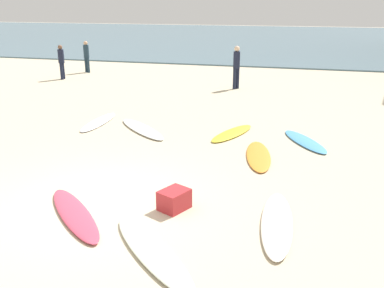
{
  "coord_description": "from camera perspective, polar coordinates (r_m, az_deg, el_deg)",
  "views": [
    {
      "loc": [
        3.61,
        -6.47,
        3.61
      ],
      "look_at": [
        1.06,
        2.98,
        0.3
      ],
      "focal_mm": 39.84,
      "sensor_mm": 36.0,
      "label": 1
    }
  ],
  "objects": [
    {
      "name": "surfboard_2",
      "position": [
        11.77,
        14.86,
        0.37
      ],
      "size": [
        1.48,
        2.07,
        0.07
      ],
      "primitive_type": "ellipsoid",
      "rotation": [
        0.0,
        0.0,
        3.65
      ],
      "color": "#4D9FDF",
      "rests_on": "ground_plane"
    },
    {
      "name": "beachgoer_far",
      "position": [
        23.28,
        -13.95,
        11.46
      ],
      "size": [
        0.38,
        0.38,
        1.62
      ],
      "rotation": [
        0.0,
        0.0,
        5.79
      ],
      "color": "#1E3342",
      "rests_on": "ground_plane"
    },
    {
      "name": "beach_cooler",
      "position": [
        7.78,
        -2.4,
        -7.45
      ],
      "size": [
        0.6,
        0.65,
        0.37
      ],
      "primitive_type": "cube",
      "rotation": [
        0.0,
        0.0,
        1.13
      ],
      "color": "#B2282D",
      "rests_on": "ground_plane"
    },
    {
      "name": "surfboard_8",
      "position": [
        6.59,
        -5.3,
        -14.16
      ],
      "size": [
        2.07,
        2.05,
        0.08
      ],
      "primitive_type": "ellipsoid",
      "rotation": [
        0.0,
        0.0,
        0.79
      ],
      "color": "silver",
      "rests_on": "ground_plane"
    },
    {
      "name": "ocean_water",
      "position": [
        44.57,
        10.74,
        13.78
      ],
      "size": [
        120.0,
        40.0,
        0.08
      ],
      "primitive_type": "cube",
      "color": "slate",
      "rests_on": "ground_plane"
    },
    {
      "name": "surfboard_0",
      "position": [
        12.55,
        -6.71,
        2.03
      ],
      "size": [
        2.21,
        2.14,
        0.08
      ],
      "primitive_type": "ellipsoid",
      "rotation": [
        0.0,
        0.0,
        3.95
      ],
      "color": "silver",
      "rests_on": "ground_plane"
    },
    {
      "name": "surfboard_3",
      "position": [
        12.12,
        5.39,
        1.46
      ],
      "size": [
        1.19,
        2.08,
        0.07
      ],
      "primitive_type": "ellipsoid",
      "rotation": [
        0.0,
        0.0,
        -0.35
      ],
      "color": "yellow",
      "rests_on": "ground_plane"
    },
    {
      "name": "surfboard_6",
      "position": [
        7.88,
        -15.44,
        -8.98
      ],
      "size": [
        1.99,
        1.97,
        0.09
      ],
      "primitive_type": "ellipsoid",
      "rotation": [
        0.0,
        0.0,
        0.79
      ],
      "color": "#D8435C",
      "rests_on": "ground_plane"
    },
    {
      "name": "ground_plane",
      "position": [
        8.24,
        -12.72,
        -7.8
      ],
      "size": [
        120.0,
        120.0,
        0.0
      ],
      "primitive_type": "plane",
      "color": "beige"
    },
    {
      "name": "beachgoer_near",
      "position": [
        21.55,
        -17.09,
        10.65
      ],
      "size": [
        0.32,
        0.34,
        1.62
      ],
      "rotation": [
        0.0,
        0.0,
        4.88
      ],
      "color": "#191E33",
      "rests_on": "ground_plane"
    },
    {
      "name": "surfboard_7",
      "position": [
        10.45,
        8.88,
        -1.56
      ],
      "size": [
        0.93,
        2.24,
        0.07
      ],
      "primitive_type": "ellipsoid",
      "rotation": [
        0.0,
        0.0,
        3.31
      ],
      "color": "orange",
      "rests_on": "ground_plane"
    },
    {
      "name": "beachgoer_mid",
      "position": [
        18.38,
        5.98,
        10.48
      ],
      "size": [
        0.39,
        0.39,
        1.81
      ],
      "rotation": [
        0.0,
        0.0,
        1.02
      ],
      "color": "#191E33",
      "rests_on": "ground_plane"
    },
    {
      "name": "surfboard_4",
      "position": [
        7.45,
        11.29,
        -10.3
      ],
      "size": [
        0.68,
        2.36,
        0.09
      ],
      "primitive_type": "ellipsoid",
      "rotation": [
        0.0,
        0.0,
        3.21
      ],
      "color": "silver",
      "rests_on": "ground_plane"
    },
    {
      "name": "surfboard_1",
      "position": [
        13.53,
        -12.38,
        2.91
      ],
      "size": [
        0.6,
        2.28,
        0.06
      ],
      "primitive_type": "ellipsoid",
      "rotation": [
        0.0,
        0.0,
        3.18
      ],
      "color": "white",
      "rests_on": "ground_plane"
    }
  ]
}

